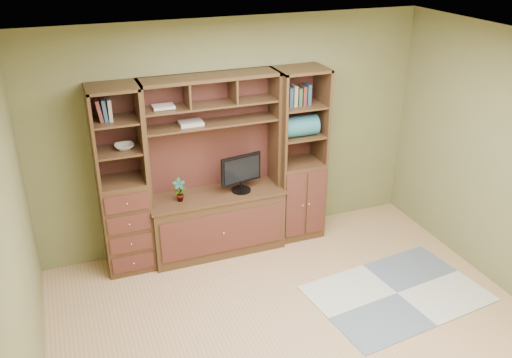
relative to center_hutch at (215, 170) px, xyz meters
name	(u,v)px	position (x,y,z in m)	size (l,w,h in m)	color
room	(312,214)	(0.31, -1.73, 0.28)	(4.60, 4.10, 2.64)	tan
center_hutch	(215,170)	(0.00, 0.00, 0.00)	(1.54, 0.53, 2.05)	#452B18
left_tower	(122,182)	(-1.00, 0.04, 0.00)	(0.50, 0.45, 2.05)	#452B18
right_tower	(299,156)	(1.02, 0.04, 0.00)	(0.55, 0.45, 2.05)	#452B18
rug	(397,293)	(1.48, -1.47, -1.02)	(1.71, 1.14, 0.01)	#959A9A
monitor	(241,167)	(0.29, -0.03, 0.00)	(0.49, 0.22, 0.60)	black
orchid	(179,190)	(-0.42, -0.03, -0.16)	(0.14, 0.09, 0.27)	#A85938
magazines	(191,123)	(-0.22, 0.09, 0.54)	(0.25, 0.18, 0.04)	#B3A999
bowl	(124,147)	(-0.94, 0.04, 0.39)	(0.19, 0.19, 0.05)	beige
blanket_teal	(300,126)	(1.00, -0.01, 0.38)	(0.40, 0.23, 0.23)	#29636C
blanket_red	(306,123)	(1.14, 0.12, 0.36)	(0.34, 0.19, 0.19)	brown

